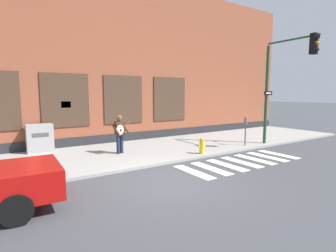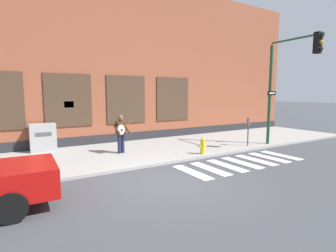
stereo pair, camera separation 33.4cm
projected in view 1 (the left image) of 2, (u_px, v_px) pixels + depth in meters
name	position (u px, v px, depth m)	size (l,w,h in m)	color
ground_plane	(169.00, 182.00, 7.94)	(160.00, 160.00, 0.00)	#424449
sidewalk	(116.00, 154.00, 11.43)	(28.00, 5.01, 0.10)	#9E9E99
building_backdrop	(84.00, 63.00, 14.64)	(28.00, 4.06, 8.77)	brown
crosswalk	(241.00, 162.00, 10.25)	(5.20, 1.90, 0.01)	silver
busker	(120.00, 132.00, 11.22)	(0.75, 0.59, 1.65)	#1E233D
traffic_light	(285.00, 73.00, 12.49)	(0.60, 2.62, 5.14)	#1E472D
parking_meter	(246.00, 127.00, 13.03)	(0.13, 0.11, 1.44)	#47474C
utility_box	(40.00, 138.00, 11.57)	(1.08, 0.64, 1.24)	#9E9E9E
fire_hydrant	(202.00, 146.00, 11.24)	(0.38, 0.20, 0.70)	gold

